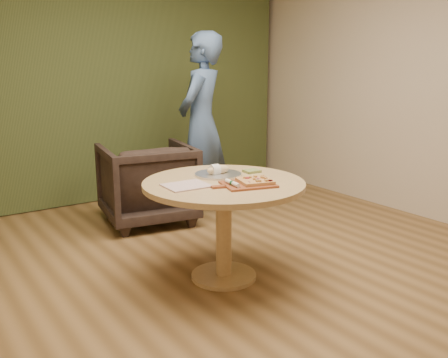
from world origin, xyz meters
name	(u,v)px	position (x,y,z in m)	size (l,w,h in m)	color
room_shell	(258,92)	(0.00, 0.00, 1.40)	(5.04, 6.04, 2.84)	olive
curtain	(98,79)	(0.00, 2.90, 1.40)	(4.80, 0.14, 2.78)	#323E1C
pedestal_table	(224,200)	(-0.08, 0.28, 0.61)	(1.18, 1.18, 0.75)	tan
pizza_paddle	(247,184)	(-0.01, 0.10, 0.76)	(0.47, 0.36, 0.01)	brown
flatbread_pizza	(255,181)	(0.06, 0.08, 0.78)	(0.27, 0.27, 0.04)	tan
cutlery_roll	(232,183)	(-0.12, 0.11, 0.78)	(0.05, 0.20, 0.03)	silver
newspaper	(186,186)	(-0.37, 0.31, 0.76)	(0.30, 0.25, 0.01)	silver
serving_tray	(218,174)	(0.00, 0.47, 0.76)	(0.36, 0.36, 0.02)	silver
bread_roll	(217,170)	(-0.01, 0.47, 0.79)	(0.19, 0.09, 0.09)	#D5B981
green_packet	(252,171)	(0.27, 0.41, 0.76)	(0.12, 0.10, 0.02)	#56642D
armchair	(147,179)	(0.05, 1.84, 0.44)	(0.86, 0.80, 0.88)	black
person_standing	(201,124)	(0.71, 1.85, 0.95)	(0.69, 0.45, 1.89)	#425C84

